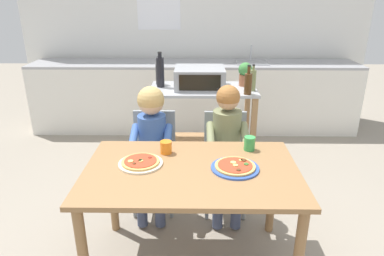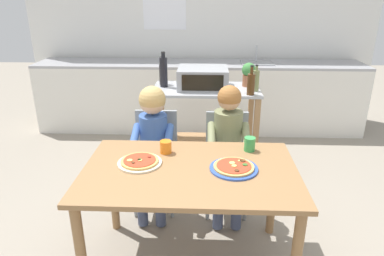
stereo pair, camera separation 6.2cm
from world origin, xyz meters
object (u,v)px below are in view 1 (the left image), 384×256
object	(u,v)px
potted_herb_plant	(245,73)
child_in_blue_striped_shirt	(151,135)
toaster_oven	(200,78)
bottle_slim_sauce	(253,80)
bottle_brown_beer	(159,73)
bottle_tall_green_wine	(248,83)
dining_chair_right	(225,155)
pizza_plate_cream	(141,162)
dining_table	(191,183)
child_in_olive_shirt	(227,139)
bottle_dark_olive_oil	(160,72)
dining_chair_left	(154,153)
kitchen_island_cart	(203,117)
drinking_cup_green	(250,143)
drinking_cup_orange	(166,147)
pizza_plate_blue_rimmed	(235,167)

from	to	relation	value
potted_herb_plant	child_in_blue_striped_shirt	distance (m)	1.20
toaster_oven	bottle_slim_sauce	size ratio (longest dim) A/B	1.92
bottle_brown_beer	bottle_slim_sauce	xyz separation A→B (m)	(0.88, -0.22, -0.01)
bottle_tall_green_wine	dining_chair_right	xyz separation A→B (m)	(-0.22, -0.43, -0.49)
bottle_tall_green_wine	dining_chair_right	bearing A→B (deg)	-116.84
bottle_slim_sauce	pizza_plate_cream	xyz separation A→B (m)	(-0.86, -1.20, -0.24)
toaster_oven	bottle_tall_green_wine	xyz separation A→B (m)	(0.43, -0.23, 0.01)
toaster_oven	dining_chair_right	world-z (taller)	toaster_oven
bottle_brown_beer	dining_table	distance (m)	1.55
bottle_brown_beer	child_in_blue_striped_shirt	distance (m)	0.92
potted_herb_plant	child_in_olive_shirt	xyz separation A→B (m)	(-0.23, -0.85, -0.32)
bottle_dark_olive_oil	dining_chair_left	distance (m)	0.85
bottle_brown_beer	dining_chair_left	world-z (taller)	bottle_brown_beer
kitchen_island_cart	drinking_cup_green	world-z (taller)	kitchen_island_cart
bottle_tall_green_wine	bottle_slim_sauce	distance (m)	0.14
drinking_cup_orange	bottle_slim_sauce	bearing A→B (deg)	55.22
toaster_oven	drinking_cup_orange	bearing A→B (deg)	-101.45
pizza_plate_cream	drinking_cup_green	xyz separation A→B (m)	(0.71, 0.22, 0.03)
bottle_slim_sauce	dining_chair_left	xyz separation A→B (m)	(-0.86, -0.54, -0.49)
pizza_plate_blue_rimmed	drinking_cup_orange	distance (m)	0.49
child_in_olive_shirt	drinking_cup_orange	distance (m)	0.57
bottle_slim_sauce	child_in_olive_shirt	size ratio (longest dim) A/B	0.23
child_in_blue_striped_shirt	bottle_tall_green_wine	bearing A→B (deg)	33.56
bottle_slim_sauce	drinking_cup_green	distance (m)	1.00
child_in_blue_striped_shirt	toaster_oven	bearing A→B (deg)	63.65
bottle_tall_green_wine	drinking_cup_green	xyz separation A→B (m)	(-0.09, -0.85, -0.20)
kitchen_island_cart	child_in_blue_striped_shirt	xyz separation A→B (m)	(-0.41, -0.74, 0.11)
kitchen_island_cart	bottle_dark_olive_oil	size ratio (longest dim) A/B	3.02
kitchen_island_cart	drinking_cup_orange	size ratio (longest dim) A/B	11.88
toaster_oven	dining_chair_left	size ratio (longest dim) A/B	0.57
pizza_plate_cream	drinking_cup_orange	world-z (taller)	drinking_cup_orange
toaster_oven	bottle_brown_beer	size ratio (longest dim) A/B	1.71
kitchen_island_cart	child_in_blue_striped_shirt	world-z (taller)	child_in_blue_striped_shirt
dining_chair_left	child_in_olive_shirt	distance (m)	0.63
kitchen_island_cart	toaster_oven	bearing A→B (deg)	148.95
dining_table	potted_herb_plant	bearing A→B (deg)	70.90
child_in_olive_shirt	potted_herb_plant	bearing A→B (deg)	74.97
bottle_tall_green_wine	pizza_plate_cream	xyz separation A→B (m)	(-0.80, -1.07, -0.24)
bottle_dark_olive_oil	drinking_cup_orange	world-z (taller)	bottle_dark_olive_oil
child_in_olive_shirt	pizza_plate_blue_rimmed	xyz separation A→B (m)	(0.00, -0.57, 0.06)
drinking_cup_orange	dining_table	bearing A→B (deg)	-52.21
kitchen_island_cart	bottle_tall_green_wine	world-z (taller)	bottle_tall_green_wine
child_in_blue_striped_shirt	potted_herb_plant	bearing A→B (deg)	45.66
drinking_cup_green	dining_chair_right	bearing A→B (deg)	106.51
toaster_oven	child_in_blue_striped_shirt	size ratio (longest dim) A/B	0.45
bottle_brown_beer	dining_table	bearing A→B (deg)	-77.01
dining_chair_left	dining_chair_right	world-z (taller)	same
kitchen_island_cart	bottle_dark_olive_oil	distance (m)	0.60
bottle_tall_green_wine	child_in_olive_shirt	size ratio (longest dim) A/B	0.25
drinking_cup_orange	dining_chair_left	bearing A→B (deg)	106.60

